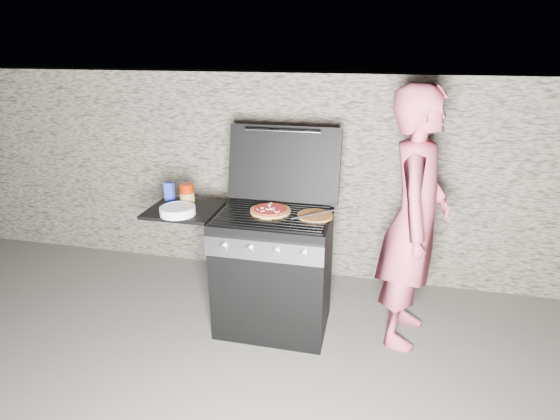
% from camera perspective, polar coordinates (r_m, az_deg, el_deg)
% --- Properties ---
extents(ground, '(50.00, 50.00, 0.00)m').
position_cam_1_polar(ground, '(3.48, -0.83, -14.71)').
color(ground, '#55514B').
extents(stone_wall, '(8.00, 0.35, 1.80)m').
position_cam_1_polar(stone_wall, '(4.01, 2.61, 4.66)').
color(stone_wall, gray).
rests_on(stone_wall, ground).
extents(gas_grill, '(1.34, 0.79, 0.91)m').
position_cam_1_polar(gas_grill, '(3.29, -5.15, -7.64)').
color(gas_grill, black).
rests_on(gas_grill, ground).
extents(pizza_topped, '(0.35, 0.35, 0.03)m').
position_cam_1_polar(pizza_topped, '(3.07, -1.27, -0.00)').
color(pizza_topped, '#D5894F').
rests_on(pizza_topped, gas_grill).
extents(pizza_plain, '(0.31, 0.31, 0.01)m').
position_cam_1_polar(pizza_plain, '(3.01, 4.61, -0.73)').
color(pizza_plain, '#C57E30').
rests_on(pizza_plain, gas_grill).
extents(sauce_jar, '(0.12, 0.12, 0.16)m').
position_cam_1_polar(sauce_jar, '(3.30, -12.05, 2.04)').
color(sauce_jar, '#891D00').
rests_on(sauce_jar, gas_grill).
extents(blue_carton, '(0.07, 0.04, 0.15)m').
position_cam_1_polar(blue_carton, '(3.40, -14.24, 2.29)').
color(blue_carton, '#1F33AA').
rests_on(blue_carton, gas_grill).
extents(plate_stack, '(0.31, 0.31, 0.06)m').
position_cam_1_polar(plate_stack, '(3.14, -13.22, -0.07)').
color(plate_stack, white).
rests_on(plate_stack, gas_grill).
extents(person, '(0.54, 0.73, 1.81)m').
position_cam_1_polar(person, '(3.08, 17.15, -1.38)').
color(person, '#C34C60').
rests_on(person, ground).
extents(tongs, '(0.41, 0.14, 0.09)m').
position_cam_1_polar(tongs, '(2.96, 5.54, -0.38)').
color(tongs, black).
rests_on(tongs, gas_grill).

